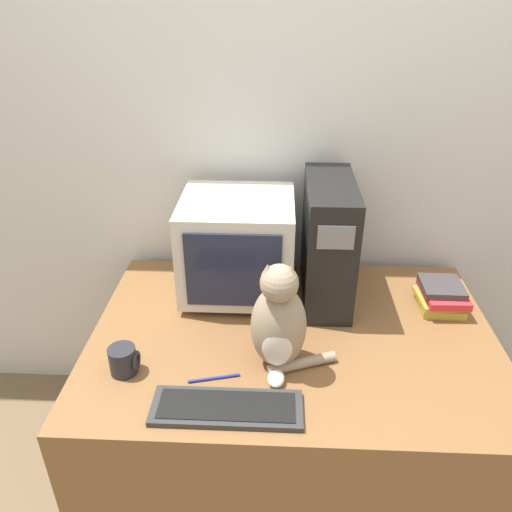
# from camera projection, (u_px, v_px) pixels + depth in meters

# --- Properties ---
(wall_back) EXTENTS (7.00, 0.05, 2.50)m
(wall_back) POSITION_uv_depth(u_px,v_px,m) (295.00, 140.00, 1.96)
(wall_back) COLOR silver
(wall_back) RESTS_ON ground_plane
(desk) EXTENTS (1.40, 0.97, 0.73)m
(desk) POSITION_uv_depth(u_px,v_px,m) (290.00, 408.00, 1.92)
(desk) COLOR brown
(desk) RESTS_ON ground_plane
(crt_monitor) EXTENTS (0.41, 0.40, 0.39)m
(crt_monitor) POSITION_uv_depth(u_px,v_px,m) (238.00, 246.00, 1.88)
(crt_monitor) COLOR beige
(crt_monitor) RESTS_ON desk
(computer_tower) EXTENTS (0.17, 0.44, 0.46)m
(computer_tower) POSITION_uv_depth(u_px,v_px,m) (328.00, 241.00, 1.85)
(computer_tower) COLOR black
(computer_tower) RESTS_ON desk
(keyboard) EXTENTS (0.43, 0.15, 0.02)m
(keyboard) POSITION_uv_depth(u_px,v_px,m) (227.00, 408.00, 1.42)
(keyboard) COLOR #2D2D2D
(keyboard) RESTS_ON desk
(cat) EXTENTS (0.28, 0.22, 0.38)m
(cat) POSITION_uv_depth(u_px,v_px,m) (279.00, 323.00, 1.52)
(cat) COLOR gray
(cat) RESTS_ON desk
(book_stack) EXTENTS (0.17, 0.20, 0.10)m
(book_stack) POSITION_uv_depth(u_px,v_px,m) (441.00, 296.00, 1.85)
(book_stack) COLOR gold
(book_stack) RESTS_ON desk
(pen) EXTENTS (0.16, 0.05, 0.01)m
(pen) POSITION_uv_depth(u_px,v_px,m) (214.00, 378.00, 1.54)
(pen) COLOR navy
(pen) RESTS_ON desk
(mug) EXTENTS (0.09, 0.09, 0.09)m
(mug) POSITION_uv_depth(u_px,v_px,m) (124.00, 360.00, 1.55)
(mug) COLOR #232328
(mug) RESTS_ON desk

